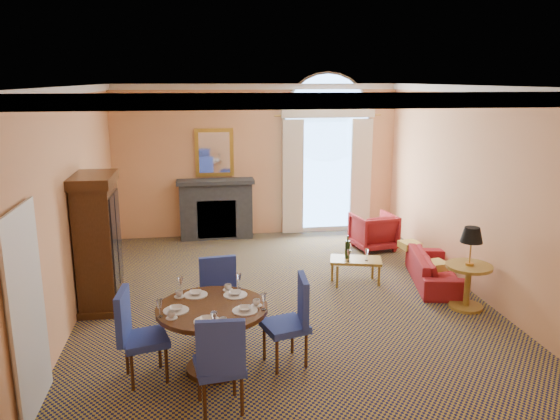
{
  "coord_description": "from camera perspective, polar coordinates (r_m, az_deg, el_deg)",
  "views": [
    {
      "loc": [
        -1.24,
        -7.69,
        3.3
      ],
      "look_at": [
        0.0,
        0.5,
        1.3
      ],
      "focal_mm": 35.0,
      "sensor_mm": 36.0,
      "label": 1
    }
  ],
  "objects": [
    {
      "name": "ground",
      "position": [
        8.46,
        0.51,
        -9.39
      ],
      "size": [
        7.5,
        7.5,
        0.0
      ],
      "primitive_type": "plane",
      "color": "#13153D",
      "rests_on": "ground"
    },
    {
      "name": "room_envelope",
      "position": [
        8.48,
        -0.34,
        8.23
      ],
      "size": [
        6.04,
        7.52,
        3.45
      ],
      "color": "#E8A56E",
      "rests_on": "ground"
    },
    {
      "name": "armoire",
      "position": [
        8.37,
        -18.46,
        -3.41
      ],
      "size": [
        0.57,
        1.01,
        1.98
      ],
      "color": "#351C0C",
      "rests_on": "ground"
    },
    {
      "name": "dining_table",
      "position": [
        6.38,
        -7.07,
        -11.64
      ],
      "size": [
        1.27,
        1.27,
        1.0
      ],
      "color": "#351C0C",
      "rests_on": "ground"
    },
    {
      "name": "dining_chair_north",
      "position": [
        7.13,
        -6.53,
        -8.68
      ],
      "size": [
        0.52,
        0.53,
        1.07
      ],
      "rotation": [
        0.0,
        0.0,
        3.21
      ],
      "color": "navy",
      "rests_on": "ground"
    },
    {
      "name": "dining_chair_south",
      "position": [
        5.6,
        -6.27,
        -15.21
      ],
      "size": [
        0.54,
        0.54,
        1.07
      ],
      "rotation": [
        0.0,
        0.0,
        0.14
      ],
      "color": "navy",
      "rests_on": "ground"
    },
    {
      "name": "dining_chair_east",
      "position": [
        6.49,
        1.44,
        -10.9
      ],
      "size": [
        0.59,
        0.59,
        1.07
      ],
      "rotation": [
        0.0,
        0.0,
        1.85
      ],
      "color": "navy",
      "rests_on": "ground"
    },
    {
      "name": "dining_chair_west",
      "position": [
        6.35,
        -14.94,
        -11.97
      ],
      "size": [
        0.58,
        0.58,
        1.07
      ],
      "rotation": [
        0.0,
        0.0,
        -1.31
      ],
      "color": "navy",
      "rests_on": "ground"
    },
    {
      "name": "sofa",
      "position": [
        9.38,
        15.83,
        -5.95
      ],
      "size": [
        1.0,
        1.8,
        0.5
      ],
      "primitive_type": "imported",
      "rotation": [
        0.0,
        0.0,
        1.36
      ],
      "color": "maroon",
      "rests_on": "ground"
    },
    {
      "name": "armchair",
      "position": [
        10.94,
        9.73,
        -2.21
      ],
      "size": [
        0.89,
        0.91,
        0.72
      ],
      "primitive_type": "imported",
      "rotation": [
        0.0,
        0.0,
        3.31
      ],
      "color": "maroon",
      "rests_on": "ground"
    },
    {
      "name": "coffee_table",
      "position": [
        9.06,
        7.85,
        -5.17
      ],
      "size": [
        0.92,
        0.66,
        0.81
      ],
      "rotation": [
        0.0,
        0.0,
        -0.26
      ],
      "color": "olive",
      "rests_on": "ground"
    },
    {
      "name": "side_table",
      "position": [
        8.39,
        19.2,
        -5.03
      ],
      "size": [
        0.67,
        0.67,
        1.21
      ],
      "color": "olive",
      "rests_on": "ground"
    }
  ]
}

